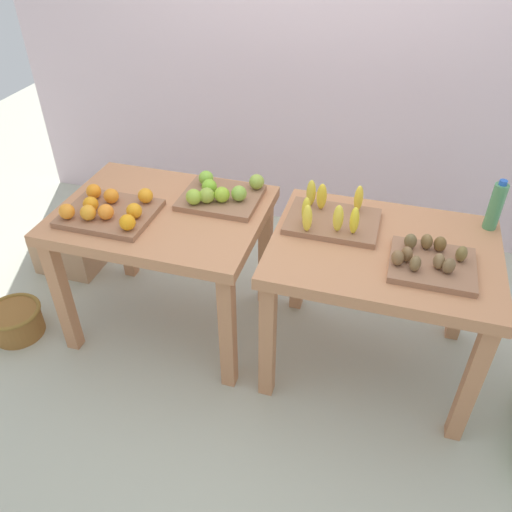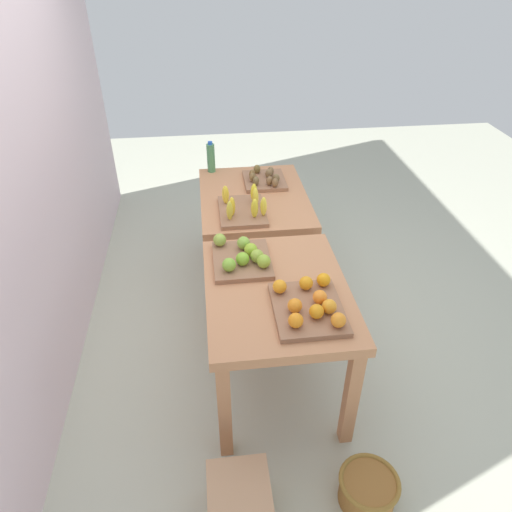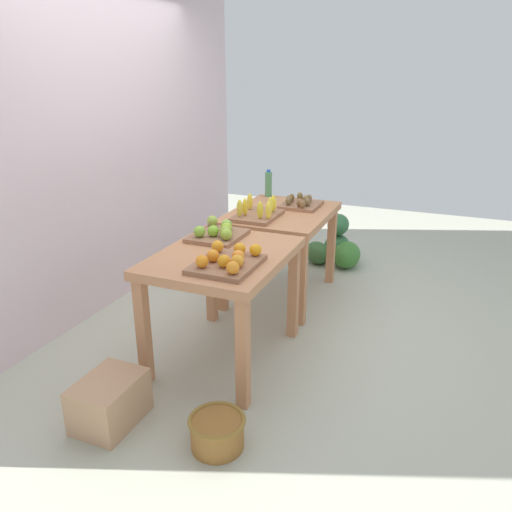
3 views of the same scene
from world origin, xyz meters
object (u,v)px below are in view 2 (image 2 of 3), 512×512
(display_table_left, at_px, (277,303))
(kiwi_bin, at_px, (264,179))
(orange_bin, at_px, (309,305))
(banana_crate, at_px, (243,208))
(apple_bin, at_px, (243,257))
(cardboard_produce_box, at_px, (240,511))
(water_bottle, at_px, (211,158))
(watermelon_pile, at_px, (269,202))
(display_table_right, at_px, (254,209))
(wicker_basket, at_px, (368,489))

(display_table_left, xyz_separation_m, kiwi_bin, (1.32, -0.11, 0.15))
(orange_bin, bearing_deg, kiwi_bin, 1.07)
(banana_crate, distance_m, kiwi_bin, 0.52)
(apple_bin, bearing_deg, cardboard_produce_box, 173.31)
(display_table_left, height_order, banana_crate, banana_crate)
(orange_bin, relative_size, cardboard_produce_box, 1.10)
(water_bottle, bearing_deg, watermelon_pile, -47.61)
(water_bottle, xyz_separation_m, watermelon_pile, (0.52, -0.57, -0.72))
(banana_crate, relative_size, watermelon_pile, 0.69)
(apple_bin, xyz_separation_m, banana_crate, (0.59, -0.06, 0.00))
(cardboard_produce_box, bearing_deg, apple_bin, -6.69)
(watermelon_pile, bearing_deg, kiwi_bin, 168.15)
(display_table_left, distance_m, banana_crate, 0.87)
(kiwi_bin, bearing_deg, watermelon_pile, -11.85)
(display_table_right, bearing_deg, apple_bin, 169.03)
(kiwi_bin, bearing_deg, wicker_basket, -173.52)
(orange_bin, relative_size, watermelon_pile, 0.69)
(kiwi_bin, distance_m, watermelon_pile, 1.02)
(wicker_basket, xyz_separation_m, cardboard_produce_box, (-0.05, 0.65, 0.04))
(display_table_right, distance_m, water_bottle, 0.60)
(display_table_left, relative_size, banana_crate, 2.36)
(apple_bin, relative_size, cardboard_produce_box, 1.03)
(watermelon_pile, distance_m, wicker_basket, 2.93)
(banana_crate, bearing_deg, kiwi_bin, -24.45)
(kiwi_bin, height_order, watermelon_pile, kiwi_bin)
(apple_bin, distance_m, kiwi_bin, 1.09)
(display_table_right, height_order, wicker_basket, display_table_right)
(display_table_left, bearing_deg, water_bottle, 10.59)
(kiwi_bin, relative_size, water_bottle, 1.44)
(display_table_right, distance_m, cardboard_produce_box, 2.09)
(display_table_right, relative_size, apple_bin, 2.52)
(watermelon_pile, bearing_deg, display_table_right, 164.58)
(display_table_right, bearing_deg, banana_crate, 158.53)
(apple_bin, height_order, kiwi_bin, apple_bin)
(apple_bin, relative_size, kiwi_bin, 1.12)
(apple_bin, xyz_separation_m, wicker_basket, (-1.09, -0.52, -0.72))
(display_table_left, relative_size, cardboard_produce_box, 2.60)
(display_table_left, xyz_separation_m, wicker_basket, (-0.83, -0.35, -0.57))
(water_bottle, relative_size, watermelon_pile, 0.40)
(display_table_left, xyz_separation_m, apple_bin, (0.26, 0.17, 0.16))
(kiwi_bin, distance_m, water_bottle, 0.49)
(water_bottle, bearing_deg, display_table_left, -169.41)
(display_table_right, bearing_deg, cardboard_produce_box, 171.45)
(apple_bin, xyz_separation_m, watermelon_pile, (1.84, -0.44, -0.64))
(banana_crate, bearing_deg, apple_bin, 174.18)
(display_table_left, relative_size, water_bottle, 4.07)
(apple_bin, bearing_deg, kiwi_bin, -14.49)
(apple_bin, xyz_separation_m, kiwi_bin, (1.06, -0.27, -0.01))
(cardboard_produce_box, bearing_deg, display_table_left, -18.90)
(orange_bin, bearing_deg, wicker_basket, -160.62)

